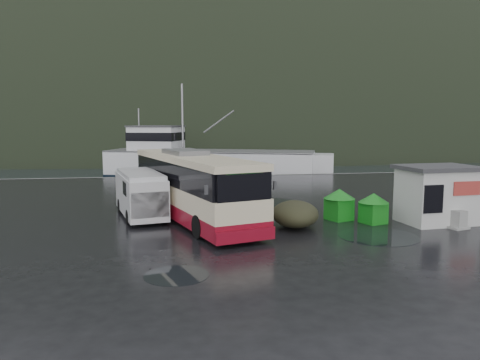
{
  "coord_description": "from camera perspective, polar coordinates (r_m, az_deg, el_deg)",
  "views": [
    {
      "loc": [
        -3.32,
        -21.36,
        4.8
      ],
      "look_at": [
        0.33,
        3.19,
        1.7
      ],
      "focal_mm": 35.0,
      "sensor_mm": 36.0,
      "label": 1
    }
  ],
  "objects": [
    {
      "name": "headland",
      "position": [
        271.73,
        -5.68,
        6.07
      ],
      "size": [
        780.0,
        540.0,
        570.0
      ],
      "primitive_type": "ellipsoid",
      "color": "black",
      "rests_on": "ground"
    },
    {
      "name": "puddles",
      "position": [
        22.34,
        7.94,
        -5.35
      ],
      "size": [
        11.22,
        15.21,
        0.01
      ],
      "color": "black",
      "rests_on": "ground"
    },
    {
      "name": "ticket_kiosk",
      "position": [
        24.33,
        22.73,
        -4.82
      ],
      "size": [
        3.74,
        2.97,
        2.74
      ],
      "primitive_type": null,
      "rotation": [
        0.0,
        0.0,
        0.09
      ],
      "color": "silver",
      "rests_on": "ground"
    },
    {
      "name": "jersey_barrier_c",
      "position": [
        24.25,
        20.35,
        -4.75
      ],
      "size": [
        0.99,
        1.62,
        0.76
      ],
      "primitive_type": null,
      "rotation": [
        0.0,
        0.0,
        0.15
      ],
      "color": "#999993",
      "rests_on": "ground"
    },
    {
      "name": "fishing_trawler",
      "position": [
        48.39,
        -3.69,
        1.41
      ],
      "size": [
        25.42,
        13.68,
        10.02
      ],
      "primitive_type": null,
      "rotation": [
        0.0,
        0.0,
        -0.35
      ],
      "color": "silver",
      "rests_on": "ground"
    },
    {
      "name": "dome_tent",
      "position": [
        21.84,
        6.71,
        -5.63
      ],
      "size": [
        2.7,
        3.37,
        1.18
      ],
      "primitive_type": null,
      "rotation": [
        0.0,
        0.0,
        -0.2
      ],
      "color": "#2F2F1C",
      "rests_on": "ground"
    },
    {
      "name": "quay_edge",
      "position": [
        41.77,
        -3.84,
        0.5
      ],
      "size": [
        160.0,
        0.6,
        1.5
      ],
      "primitive_type": "cube",
      "color": "#999993",
      "rests_on": "ground"
    },
    {
      "name": "waste_bin_left",
      "position": [
        23.64,
        11.94,
        -4.75
      ],
      "size": [
        1.43,
        1.43,
        1.53
      ],
      "primitive_type": null,
      "rotation": [
        0.0,
        0.0,
        0.38
      ],
      "color": "#167B1A",
      "rests_on": "ground"
    },
    {
      "name": "waste_bin_right",
      "position": [
        23.25,
        15.88,
        -5.07
      ],
      "size": [
        1.31,
        1.31,
        1.44
      ],
      "primitive_type": null,
      "rotation": [
        0.0,
        0.0,
        0.33
      ],
      "color": "#167B1A",
      "rests_on": "ground"
    },
    {
      "name": "harbor_water",
      "position": [
        131.49,
        -7.03,
        4.97
      ],
      "size": [
        300.0,
        180.0,
        0.02
      ],
      "primitive_type": "cube",
      "color": "black",
      "rests_on": "ground"
    },
    {
      "name": "jersey_barrier_b",
      "position": [
        24.36,
        20.5,
        -4.71
      ],
      "size": [
        1.14,
        1.6,
        0.72
      ],
      "primitive_type": null,
      "rotation": [
        0.0,
        0.0,
        0.32
      ],
      "color": "#999993",
      "rests_on": "ground"
    },
    {
      "name": "jersey_barrier_a",
      "position": [
        23.72,
        24.09,
        -5.18
      ],
      "size": [
        1.28,
        1.84,
        0.83
      ],
      "primitive_type": null,
      "rotation": [
        0.0,
        0.0,
        0.29
      ],
      "color": "#999993",
      "rests_on": "ground"
    },
    {
      "name": "coach_bus",
      "position": [
        23.57,
        -5.83,
        -4.67
      ],
      "size": [
        6.48,
        12.41,
        3.41
      ],
      "primitive_type": null,
      "rotation": [
        0.0,
        0.0,
        0.3
      ],
      "color": "beige",
      "rests_on": "ground"
    },
    {
      "name": "white_van",
      "position": [
        24.43,
        -11.97,
        -4.37
      ],
      "size": [
        3.09,
        5.84,
        2.32
      ],
      "primitive_type": null,
      "rotation": [
        0.0,
        0.0,
        0.22
      ],
      "color": "silver",
      "rests_on": "ground"
    },
    {
      "name": "ground",
      "position": [
        22.14,
        0.38,
        -5.4
      ],
      "size": [
        160.0,
        160.0,
        0.0
      ],
      "primitive_type": "plane",
      "color": "black",
      "rests_on": "ground"
    }
  ]
}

